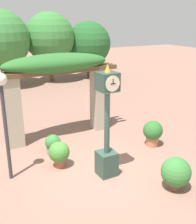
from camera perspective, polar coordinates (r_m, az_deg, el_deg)
ground_plane at (r=8.41m, az=0.26°, el=-12.06°), size 60.00×60.00×0.00m
pedestal_clock at (r=7.67m, az=1.83°, el=-3.52°), size 0.51×0.54×3.18m
pergola at (r=10.16m, az=-8.16°, el=7.06°), size 4.54×1.15×3.12m
potted_plant_near_left at (r=7.69m, az=15.55°, el=-11.75°), size 0.78×0.78×0.90m
potted_plant_near_right at (r=9.36m, az=-9.13°, el=-6.49°), size 0.52×0.52×0.68m
potted_plant_far_left at (r=8.53m, az=-7.91°, el=-8.25°), size 0.63×0.63×0.81m
potted_plant_far_right at (r=9.98m, az=11.06°, el=-4.03°), size 0.68×0.68×0.91m
lamp_post at (r=7.61m, az=-18.77°, el=1.74°), size 0.33×0.33×3.00m
tree_line at (r=19.13m, az=-17.36°, el=13.42°), size 14.80×3.82×4.84m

